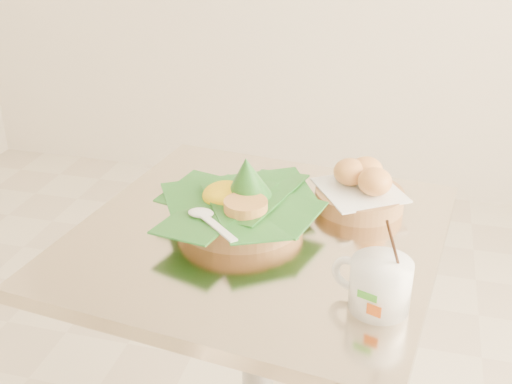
% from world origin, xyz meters
% --- Properties ---
extents(cafe_table, '(0.78, 0.78, 0.75)m').
position_xyz_m(cafe_table, '(0.10, 0.02, 0.53)').
color(cafe_table, gray).
rests_on(cafe_table, floor).
extents(rice_basket, '(0.32, 0.33, 0.16)m').
position_xyz_m(rice_basket, '(0.06, 0.05, 0.79)').
color(rice_basket, '#9E6D44').
rests_on(rice_basket, cafe_table).
extents(bread_basket, '(0.22, 0.22, 0.10)m').
position_xyz_m(bread_basket, '(0.29, 0.18, 0.79)').
color(bread_basket, '#9E6D44').
rests_on(bread_basket, cafe_table).
extents(coffee_mug, '(0.14, 0.11, 0.17)m').
position_xyz_m(coffee_mug, '(0.35, -0.17, 0.80)').
color(coffee_mug, white).
rests_on(coffee_mug, cafe_table).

